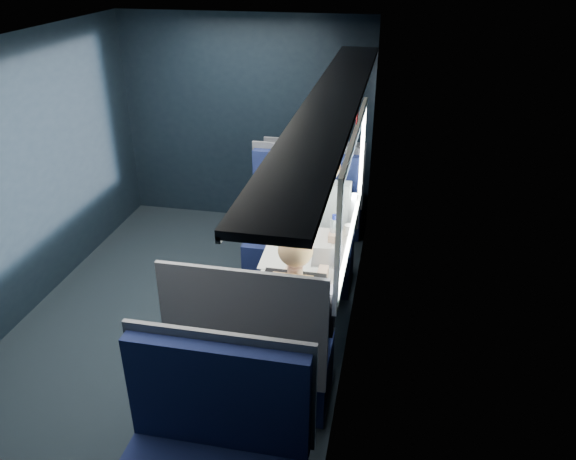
% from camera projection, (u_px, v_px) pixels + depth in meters
% --- Properties ---
extents(ground, '(2.80, 4.20, 0.01)m').
position_uv_depth(ground, '(188.00, 317.00, 4.93)').
color(ground, black).
extents(room_shell, '(3.00, 4.40, 2.40)m').
position_uv_depth(room_shell, '(175.00, 158.00, 4.24)').
color(room_shell, black).
rests_on(room_shell, ground).
extents(table, '(0.62, 1.00, 0.74)m').
position_uv_depth(table, '(304.00, 264.00, 4.44)').
color(table, '#54565E').
rests_on(table, ground).
extents(seat_bay_near, '(1.04, 0.62, 1.26)m').
position_uv_depth(seat_bay_near, '(299.00, 237.00, 5.34)').
color(seat_bay_near, '#0D143A').
rests_on(seat_bay_near, ground).
extents(seat_bay_far, '(1.04, 0.62, 1.26)m').
position_uv_depth(seat_bay_far, '(255.00, 357.00, 3.82)').
color(seat_bay_far, '#0D143A').
rests_on(seat_bay_far, ground).
extents(seat_row_front, '(1.04, 0.51, 1.16)m').
position_uv_depth(seat_row_front, '(316.00, 200.00, 6.15)').
color(seat_row_front, '#0D143A').
rests_on(seat_row_front, ground).
extents(man, '(0.53, 0.56, 1.32)m').
position_uv_depth(man, '(325.00, 220.00, 5.01)').
color(man, black).
rests_on(man, ground).
extents(woman, '(0.53, 0.56, 1.32)m').
position_uv_depth(woman, '(296.00, 309.00, 3.78)').
color(woman, black).
rests_on(woman, ground).
extents(papers, '(0.54, 0.77, 0.01)m').
position_uv_depth(papers, '(298.00, 248.00, 4.51)').
color(papers, white).
rests_on(papers, table).
extents(laptop, '(0.24, 0.31, 0.22)m').
position_uv_depth(laptop, '(333.00, 253.00, 4.31)').
color(laptop, silver).
rests_on(laptop, table).
extents(bottle_small, '(0.07, 0.07, 0.23)m').
position_uv_depth(bottle_small, '(334.00, 228.00, 4.60)').
color(bottle_small, silver).
rests_on(bottle_small, table).
extents(cup, '(0.07, 0.07, 0.09)m').
position_uv_depth(cup, '(348.00, 230.00, 4.69)').
color(cup, white).
rests_on(cup, table).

